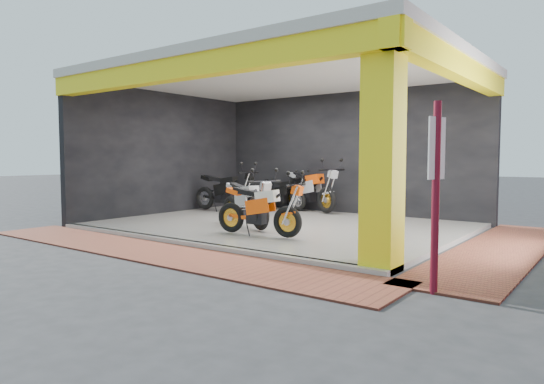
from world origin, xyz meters
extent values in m
plane|color=#2D2D30|center=(0.00, 0.00, 0.00)|extent=(80.00, 80.00, 0.00)
cube|color=silver|center=(0.00, 2.00, 0.05)|extent=(8.00, 6.00, 0.10)
cube|color=beige|center=(0.00, 2.00, 3.60)|extent=(8.40, 6.40, 0.20)
cube|color=black|center=(0.00, 5.10, 1.75)|extent=(8.20, 0.20, 3.50)
cube|color=black|center=(-4.10, 2.00, 1.75)|extent=(0.20, 6.20, 3.50)
cube|color=yellow|center=(3.75, -0.75, 1.75)|extent=(0.50, 0.50, 3.50)
cube|color=yellow|center=(0.00, -1.00, 3.30)|extent=(8.40, 0.30, 0.40)
cube|color=yellow|center=(4.00, 2.00, 3.30)|extent=(0.30, 6.40, 0.40)
cube|color=silver|center=(0.00, -1.02, 0.05)|extent=(8.00, 0.20, 0.10)
cube|color=brown|center=(0.00, -1.80, 0.01)|extent=(9.00, 1.40, 0.03)
cube|color=brown|center=(4.80, 2.00, 0.01)|extent=(1.40, 7.00, 0.03)
cylinder|color=#5D0E1C|center=(4.75, -1.46, 1.16)|extent=(0.09, 0.09, 2.33)
cube|color=white|center=(4.75, -1.46, 1.77)|extent=(0.11, 0.32, 0.74)
camera|label=1|loc=(6.62, -7.28, 1.65)|focal=32.00mm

